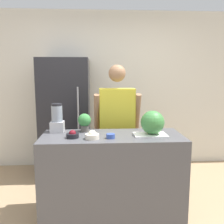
# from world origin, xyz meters

# --- Properties ---
(wall_back) EXTENTS (8.00, 0.06, 2.60)m
(wall_back) POSITION_xyz_m (0.00, 1.95, 1.30)
(wall_back) COLOR silver
(wall_back) RESTS_ON ground_plane
(counter_island) EXTENTS (1.53, 0.62, 0.92)m
(counter_island) POSITION_xyz_m (0.00, 0.31, 0.46)
(counter_island) COLOR #4C4C51
(counter_island) RESTS_ON ground_plane
(refrigerator) EXTENTS (0.73, 0.74, 1.80)m
(refrigerator) POSITION_xyz_m (-0.65, 1.54, 0.90)
(refrigerator) COLOR #232328
(refrigerator) RESTS_ON ground_plane
(person) EXTENTS (0.60, 0.27, 1.70)m
(person) POSITION_xyz_m (0.10, 0.91, 0.87)
(person) COLOR #4C608C
(person) RESTS_ON ground_plane
(cutting_board) EXTENTS (0.35, 0.23, 0.01)m
(cutting_board) POSITION_xyz_m (0.41, 0.28, 0.93)
(cutting_board) COLOR white
(cutting_board) RESTS_ON counter_island
(watermelon) EXTENTS (0.25, 0.25, 0.25)m
(watermelon) POSITION_xyz_m (0.43, 0.28, 1.06)
(watermelon) COLOR #3D7F3D
(watermelon) RESTS_ON cutting_board
(bowl_cherries) EXTENTS (0.13, 0.13, 0.08)m
(bowl_cherries) POSITION_xyz_m (-0.42, 0.23, 0.95)
(bowl_cherries) COLOR black
(bowl_cherries) RESTS_ON counter_island
(bowl_cream) EXTENTS (0.14, 0.14, 0.09)m
(bowl_cream) POSITION_xyz_m (-0.21, 0.17, 0.96)
(bowl_cream) COLOR beige
(bowl_cream) RESTS_ON counter_island
(bowl_small_blue) EXTENTS (0.09, 0.09, 0.05)m
(bowl_small_blue) POSITION_xyz_m (-0.02, 0.19, 0.95)
(bowl_small_blue) COLOR #334C9E
(bowl_small_blue) RESTS_ON counter_island
(blender) EXTENTS (0.15, 0.15, 0.33)m
(blender) POSITION_xyz_m (-0.62, 0.51, 1.07)
(blender) COLOR #B7B7BC
(blender) RESTS_ON counter_island
(potted_plant) EXTENTS (0.15, 0.15, 0.21)m
(potted_plant) POSITION_xyz_m (-0.31, 0.50, 1.04)
(potted_plant) COLOR #514C47
(potted_plant) RESTS_ON counter_island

